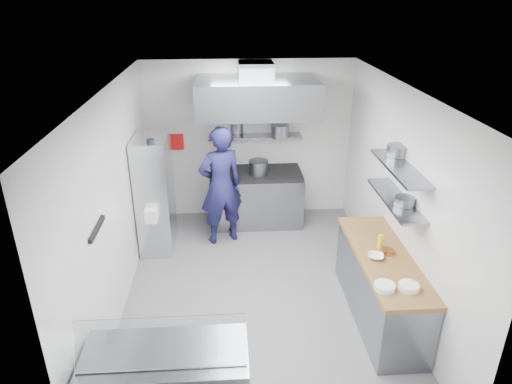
{
  "coord_description": "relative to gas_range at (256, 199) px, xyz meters",
  "views": [
    {
      "loc": [
        -0.39,
        -5.21,
        3.86
      ],
      "look_at": [
        0.0,
        0.6,
        1.25
      ],
      "focal_mm": 32.0,
      "sensor_mm": 36.0,
      "label": 1
    }
  ],
  "objects": [
    {
      "name": "plate_stack_a",
      "position": [
        1.16,
        -3.36,
        0.48
      ],
      "size": [
        0.23,
        0.23,
        0.06
      ],
      "primitive_type": "cylinder",
      "color": "white",
      "rests_on": "prep_counter_top"
    },
    {
      "name": "chef",
      "position": [
        -0.6,
        -0.63,
        0.53
      ],
      "size": [
        0.83,
        0.69,
        1.96
      ],
      "primitive_type": "imported",
      "rotation": [
        0.0,
        0.0,
        3.5
      ],
      "color": "#191747",
      "rests_on": "floor"
    },
    {
      "name": "shelf_pot_a",
      "position": [
        -0.31,
        0.46,
        1.18
      ],
      "size": [
        0.25,
        0.25,
        0.18
      ],
      "primitive_type": "cylinder",
      "color": "slate",
      "rests_on": "over_range_shelf"
    },
    {
      "name": "wall_right",
      "position": [
        1.7,
        -2.1,
        0.95
      ],
      "size": [
        2.8,
        5.0,
        0.02
      ],
      "primitive_type": "cube",
      "rotation": [
        1.57,
        0.0,
        -1.57
      ],
      "color": "white",
      "rests_on": "floor"
    },
    {
      "name": "knife_strip",
      "position": [
        -1.88,
        -3.0,
        1.1
      ],
      "size": [
        0.04,
        0.55,
        0.05
      ],
      "primitive_type": "cube",
      "color": "black",
      "rests_on": "wall_left"
    },
    {
      "name": "wall_front",
      "position": [
        -0.1,
        -4.6,
        0.95
      ],
      "size": [
        3.6,
        2.8,
        0.02
      ],
      "primitive_type": "cube",
      "rotation": [
        -1.57,
        0.0,
        0.0
      ],
      "color": "white",
      "rests_on": "floor"
    },
    {
      "name": "copper_pan",
      "position": [
        1.43,
        -2.66,
        0.48
      ],
      "size": [
        0.15,
        0.15,
        0.06
      ],
      "primitive_type": "cylinder",
      "color": "#CA7C39",
      "rests_on": "prep_counter_top"
    },
    {
      "name": "wall_back",
      "position": [
        -0.1,
        0.4,
        0.95
      ],
      "size": [
        3.6,
        2.8,
        0.02
      ],
      "primitive_type": "cube",
      "rotation": [
        1.57,
        0.0,
        0.0
      ],
      "color": "white",
      "rests_on": "floor"
    },
    {
      "name": "ceiling",
      "position": [
        -0.1,
        -2.1,
        2.35
      ],
      "size": [
        5.0,
        5.0,
        0.0
      ],
      "primitive_type": "plane",
      "rotation": [
        3.14,
        0.0,
        0.0
      ],
      "color": "silver",
      "rests_on": "wall_back"
    },
    {
      "name": "prep_counter_top",
      "position": [
        1.38,
        -2.7,
        0.42
      ],
      "size": [
        0.65,
        2.04,
        0.06
      ],
      "primitive_type": "cube",
      "color": "olive",
      "rests_on": "prep_counter_base"
    },
    {
      "name": "mixing_bowl",
      "position": [
        1.25,
        -2.75,
        0.47
      ],
      "size": [
        0.24,
        0.24,
        0.05
      ],
      "primitive_type": "imported",
      "rotation": [
        0.0,
        0.0,
        -0.3
      ],
      "color": "white",
      "rests_on": "prep_counter_top"
    },
    {
      "name": "shelf_pot_c",
      "position": [
        1.58,
        -2.59,
        1.12
      ],
      "size": [
        0.24,
        0.24,
        0.1
      ],
      "primitive_type": "cylinder",
      "color": "slate",
      "rests_on": "wall_shelf_lower"
    },
    {
      "name": "extractor_hood",
      "position": [
        0.0,
        -0.18,
        1.85
      ],
      "size": [
        1.9,
        1.15,
        0.55
      ],
      "primitive_type": "cube",
      "color": "gray",
      "rests_on": "wall_back"
    },
    {
      "name": "shelf_pot_b",
      "position": [
        0.41,
        0.1,
        1.2
      ],
      "size": [
        0.31,
        0.31,
        0.22
      ],
      "primitive_type": "cylinder",
      "color": "slate",
      "rests_on": "over_range_shelf"
    },
    {
      "name": "cooktop",
      "position": [
        0.0,
        0.0,
        0.48
      ],
      "size": [
        1.57,
        0.78,
        0.06
      ],
      "primitive_type": "cube",
      "color": "black",
      "rests_on": "gas_range"
    },
    {
      "name": "stock_pot_left",
      "position": [
        -0.58,
        0.06,
        0.61
      ],
      "size": [
        0.25,
        0.25,
        0.2
      ],
      "primitive_type": "cylinder",
      "color": "slate",
      "rests_on": "cooktop"
    },
    {
      "name": "hood_duct",
      "position": [
        0.0,
        0.05,
        2.23
      ],
      "size": [
        0.55,
        0.55,
        0.24
      ],
      "primitive_type": "cube",
      "color": "slate",
      "rests_on": "extractor_hood"
    },
    {
      "name": "rack_jar",
      "position": [
        -1.58,
        -0.98,
        1.35
      ],
      "size": [
        0.11,
        0.11,
        0.18
      ],
      "primitive_type": "cylinder",
      "color": "black",
      "rests_on": "wire_rack"
    },
    {
      "name": "wall_left",
      "position": [
        -1.9,
        -2.1,
        0.95
      ],
      "size": [
        2.8,
        5.0,
        0.02
      ],
      "primitive_type": "cube",
      "rotation": [
        1.57,
        0.0,
        1.57
      ],
      "color": "white",
      "rests_on": "floor"
    },
    {
      "name": "floor",
      "position": [
        -0.1,
        -2.1,
        -0.45
      ],
      "size": [
        5.0,
        5.0,
        0.0
      ],
      "primitive_type": "plane",
      "color": "#5F5F62",
      "rests_on": "ground"
    },
    {
      "name": "prep_counter_base",
      "position": [
        1.38,
        -2.7,
        -0.03
      ],
      "size": [
        0.62,
        2.0,
        0.84
      ],
      "primitive_type": "cube",
      "color": "gray",
      "rests_on": "floor"
    },
    {
      "name": "rack_bin_a",
      "position": [
        -1.63,
        -1.21,
        0.35
      ],
      "size": [
        0.18,
        0.22,
        0.2
      ],
      "primitive_type": "cube",
      "color": "white",
      "rests_on": "wire_rack"
    },
    {
      "name": "shelf_pot_d",
      "position": [
        1.63,
        -2.05,
        1.56
      ],
      "size": [
        0.26,
        0.26,
        0.14
      ],
      "primitive_type": "cylinder",
      "color": "slate",
      "rests_on": "wall_shelf_upper"
    },
    {
      "name": "wall_shelf_lower",
      "position": [
        1.54,
        -2.4,
        1.05
      ],
      "size": [
        0.3,
        1.3,
        0.04
      ],
      "primitive_type": "cube",
      "color": "gray",
      "rests_on": "wall_right"
    },
    {
      "name": "wall_shelf_upper",
      "position": [
        1.54,
        -2.4,
        1.47
      ],
      "size": [
        0.3,
        1.3,
        0.04
      ],
      "primitive_type": "cube",
      "color": "gray",
      "rests_on": "wall_right"
    },
    {
      "name": "stock_pot_mid",
      "position": [
        0.04,
        -0.1,
        0.63
      ],
      "size": [
        0.33,
        0.33,
        0.24
      ],
      "primitive_type": "cylinder",
      "color": "slate",
      "rests_on": "cooktop"
    },
    {
      "name": "over_range_shelf",
      "position": [
        0.0,
        0.24,
        1.07
      ],
      "size": [
        1.6,
        0.3,
        0.04
      ],
      "primitive_type": "cube",
      "color": "gray",
      "rests_on": "wall_back"
    },
    {
      "name": "plate_stack_b",
      "position": [
        1.42,
        -3.38,
        0.48
      ],
      "size": [
        0.22,
        0.22,
        0.06
      ],
      "primitive_type": "cylinder",
      "color": "white",
      "rests_on": "prep_counter_top"
    },
    {
      "name": "rack_bin_b",
      "position": [
        -1.63,
        -0.69,
        0.85
      ],
      "size": [
        0.15,
        0.2,
        0.18
      ],
      "primitive_type": "cube",
      "color": "yellow",
      "rests_on": "wire_rack"
    },
    {
      "name": "wire_rack",
      "position": [
        -1.63,
        -0.72,
        0.48
      ],
      "size": [
        0.5,
        0.9,
        1.85
      ],
      "primitive_type": "cube",
      "color": "silver",
      "rests_on": "floor"
    },
    {
      "name": "squeeze_bottle",
      "position": [
        1.38,
        -2.52,
        0.54
      ],
      "size": [
        0.06,
        0.06,
        0.18
      ],
      "primitive_type": "cylinder",
      "color": "yellow",
      "rests_on": "prep_counter_top"
    },
    {
      "name": "red_firebox",
      "position": [
        -1.35,
        0.34,
        0.97
      ],
      "size": [
        0.22,
        0.1,
        0.26
      ],
      "primitive_type": "cube",
      "color": "red",
      "rests_on": "wall_back"
    },
    {
      "name": "display_glass",
      "position": [
        -1.1,
        -4.22,
        0.62
      ],
      "size": [
        1.47,
        0.19,
        0.42
      ],
      "primitive_type": "cube",
      "rotation": [
        -0.38,
        0.0,
        0.0
      ],
      "color": "silver",
      "rests_on": "display_case"
    },
    {
      "name": "gas_range",
      "position": [
        0.0,
        0.0,
        0.0
      ],
      "size": [
        1.6,
        0.8,
        0.9
      ],
      "primitive_type": "cube",
      "color": "gray",
      "rests_on": "floor"
    }
  ]
}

